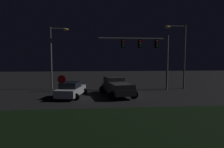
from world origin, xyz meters
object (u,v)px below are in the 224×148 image
(street_lamp_left, at_px, (55,50))
(street_lamp_right, at_px, (180,49))
(car_sedan, at_px, (71,90))
(pickup_truck, at_px, (117,86))
(stop_sign, at_px, (62,82))
(traffic_signal_gantry, at_px, (147,49))

(street_lamp_left, bearing_deg, street_lamp_right, -4.44)
(street_lamp_left, xyz_separation_m, street_lamp_right, (15.46, -1.20, 0.20))
(car_sedan, relative_size, street_lamp_right, 0.59)
(pickup_truck, height_order, street_lamp_left, street_lamp_left)
(pickup_truck, distance_m, street_lamp_left, 9.44)
(pickup_truck, height_order, stop_sign, stop_sign)
(traffic_signal_gantry, bearing_deg, street_lamp_right, 10.01)
(pickup_truck, bearing_deg, street_lamp_right, -76.86)
(street_lamp_left, relative_size, street_lamp_right, 0.96)
(car_sedan, bearing_deg, traffic_signal_gantry, -56.41)
(street_lamp_left, height_order, stop_sign, street_lamp_left)
(car_sedan, height_order, traffic_signal_gantry, traffic_signal_gantry)
(street_lamp_left, bearing_deg, pickup_truck, -34.64)
(street_lamp_left, bearing_deg, traffic_signal_gantry, -10.09)
(stop_sign, bearing_deg, street_lamp_right, 20.23)
(pickup_truck, distance_m, traffic_signal_gantry, 6.30)
(traffic_signal_gantry, bearing_deg, street_lamp_left, 169.91)
(traffic_signal_gantry, height_order, stop_sign, traffic_signal_gantry)
(traffic_signal_gantry, relative_size, street_lamp_left, 1.10)
(street_lamp_left, relative_size, stop_sign, 3.40)
(car_sedan, relative_size, stop_sign, 2.09)
(car_sedan, relative_size, traffic_signal_gantry, 0.56)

